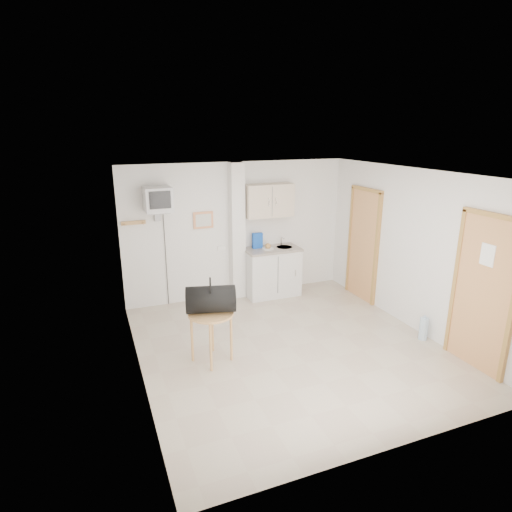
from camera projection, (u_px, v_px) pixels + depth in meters
name	position (u px, v px, depth m)	size (l,w,h in m)	color
ground	(289.00, 347.00, 6.25)	(4.50, 4.50, 0.00)	#B8A993
room_envelope	(305.00, 242.00, 5.97)	(4.24, 4.54, 2.55)	white
kitchenette	(271.00, 254.00, 8.01)	(1.03, 0.58, 2.10)	silver
crt_television	(158.00, 200.00, 6.98)	(0.44, 0.45, 2.15)	slate
round_table	(211.00, 320.00, 5.71)	(0.61, 0.61, 0.71)	#AC7946
duffel_bag	(211.00, 299.00, 5.66)	(0.72, 0.51, 0.48)	black
water_bottle	(424.00, 329.00, 6.43)	(0.13, 0.13, 0.39)	#A7C4DA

